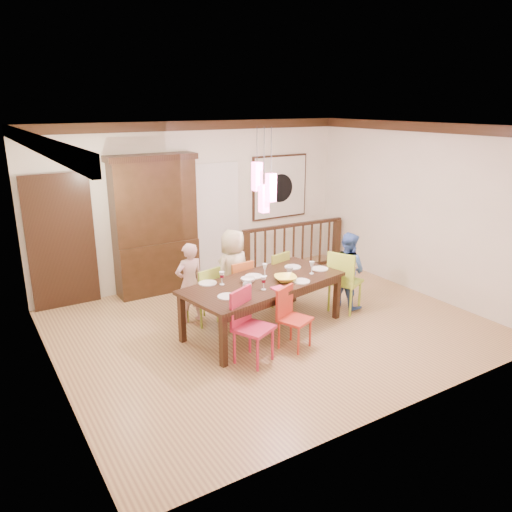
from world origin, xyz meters
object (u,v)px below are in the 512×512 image
china_hutch (155,225)px  person_far_mid (233,272)px  chair_far_left (202,291)px  dining_table (263,286)px  person_end_right (348,270)px  chair_end_right (346,276)px  balustrade (293,246)px  person_far_left (190,283)px

china_hutch → person_far_mid: 1.74m
china_hutch → chair_far_left: bearing=-86.9°
china_hutch → person_far_mid: bearing=-65.5°
dining_table → person_end_right: person_end_right is taller
chair_end_right → balustrade: size_ratio=0.45×
chair_far_left → china_hutch: (-0.09, 1.62, 0.69)m
person_far_mid → dining_table: bearing=79.8°
chair_end_right → china_hutch: 3.32m
chair_far_left → person_far_mid: person_far_mid is taller
dining_table → china_hutch: size_ratio=1.06×
dining_table → person_far_mid: size_ratio=1.89×
chair_far_left → dining_table: bearing=119.4°
dining_table → person_far_mid: bearing=83.4°
dining_table → chair_end_right: 1.50m
dining_table → balustrade: balustrade is taller
dining_table → chair_end_right: (1.49, -0.08, -0.10)m
dining_table → chair_far_left: bearing=123.1°
person_far_mid → person_far_left: bearing=-16.1°
chair_end_right → chair_far_left: bearing=45.4°
person_end_right → person_far_left: bearing=64.1°
person_end_right → balustrade: bearing=-17.1°
dining_table → china_hutch: (-0.74, 2.30, 0.52)m
balustrade → person_far_mid: 2.31m
chair_end_right → person_far_mid: (-1.54, 0.87, 0.10)m
chair_far_left → person_far_mid: 0.63m
person_far_left → person_end_right: size_ratio=1.00×
person_far_left → person_far_mid: size_ratio=0.92×
dining_table → balustrade: bearing=34.8°
person_far_mid → person_end_right: size_ratio=1.08×
balustrade → person_far_mid: (-1.99, -1.16, 0.17)m
chair_far_left → person_far_left: person_far_left is taller
balustrade → person_far_left: 2.96m
china_hutch → person_far_left: 1.59m
china_hutch → person_far_mid: size_ratio=1.78×
chair_far_left → chair_end_right: size_ratio=0.89×
balustrade → person_far_mid: person_far_mid is taller
dining_table → person_end_right: bearing=-8.9°
china_hutch → person_end_right: size_ratio=1.93×
balustrade → person_far_left: (-2.73, -1.14, 0.12)m
dining_table → person_far_mid: person_far_mid is taller
china_hutch → person_far_left: china_hutch is taller
chair_end_right → china_hutch: bearing=18.2°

